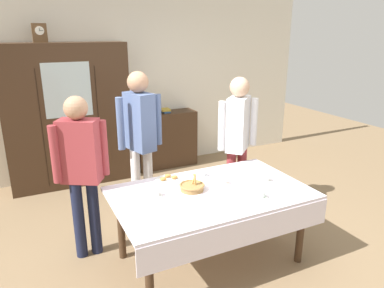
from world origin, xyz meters
The scene contains 19 objects.
ground_plane centered at (0.00, 0.00, 0.00)m, with size 12.00×12.00×0.00m, color #846B4C.
back_wall centered at (0.00, 2.65, 1.35)m, with size 6.40×0.10×2.70m, color silver.
dining_table centered at (0.00, -0.24, 0.65)m, with size 1.81×1.10×0.74m.
wall_cabinet centered at (-0.90, 2.35, 1.01)m, with size 1.69×0.46×2.02m.
mantel_clock centered at (-1.15, 2.35, 2.14)m, with size 0.18×0.11×0.24m.
bookshelf_low centered at (0.59, 2.41, 0.45)m, with size 0.99×0.35×0.91m.
book_stack centered at (0.59, 2.40, 0.94)m, with size 0.15×0.19×0.06m.
tea_cup_mid_left centered at (0.09, 0.15, 0.77)m, with size 0.13×0.13×0.06m.
tea_cup_mid_right centered at (0.19, -0.11, 0.77)m, with size 0.13×0.13×0.06m.
tea_cup_near_left centered at (0.33, -0.52, 0.76)m, with size 0.13×0.13×0.06m.
tea_cup_far_right centered at (-0.50, -0.08, 0.76)m, with size 0.13×0.13×0.06m.
tea_cup_near_right centered at (0.60, -0.23, 0.77)m, with size 0.13×0.13×0.06m.
bread_basket centered at (-0.14, -0.10, 0.77)m, with size 0.24×0.24×0.16m.
pastry_plate centered at (-0.26, 0.20, 0.75)m, with size 0.28×0.28×0.05m.
spoon_far_left centered at (0.68, 0.19, 0.74)m, with size 0.12×0.02×0.01m.
spoon_mid_left centered at (-0.61, -0.38, 0.74)m, with size 0.12×0.02×0.01m.
person_by_cabinet centered at (0.74, 0.50, 1.03)m, with size 0.52×0.39×1.68m.
person_beside_shelf centered at (-0.31, 0.90, 1.08)m, with size 0.52×0.40×1.76m.
person_behind_table_left centered at (-1.05, 0.42, 0.98)m, with size 0.52×0.35×1.62m.
Camera 1 is at (-1.50, -2.89, 2.18)m, focal length 33.75 mm.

